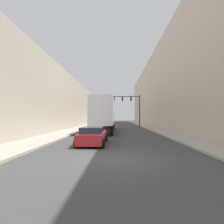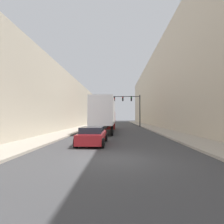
# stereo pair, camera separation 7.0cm
# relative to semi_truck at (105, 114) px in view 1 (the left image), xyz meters

# --- Properties ---
(ground_plane) EXTENTS (200.00, 200.00, 0.00)m
(ground_plane) POSITION_rel_semi_truck_xyz_m (1.66, -15.59, -2.37)
(ground_plane) COLOR #424244
(sidewalk_right) EXTENTS (2.91, 80.00, 0.15)m
(sidewalk_right) POSITION_rel_semi_truck_xyz_m (7.92, 14.41, -2.29)
(sidewalk_right) COLOR #B2A899
(sidewalk_right) RESTS_ON ground
(sidewalk_left) EXTENTS (2.91, 80.00, 0.15)m
(sidewalk_left) POSITION_rel_semi_truck_xyz_m (-4.61, 14.41, -2.29)
(sidewalk_left) COLOR #B2A899
(sidewalk_left) RESTS_ON ground
(building_right) EXTENTS (6.00, 80.00, 15.96)m
(building_right) POSITION_rel_semi_truck_xyz_m (12.38, 14.41, 5.61)
(building_right) COLOR beige
(building_right) RESTS_ON ground
(building_left) EXTENTS (6.00, 80.00, 9.05)m
(building_left) POSITION_rel_semi_truck_xyz_m (-9.06, 14.41, 2.15)
(building_left) COLOR #BCB29E
(building_left) RESTS_ON ground
(semi_truck) EXTENTS (2.57, 13.33, 4.27)m
(semi_truck) POSITION_rel_semi_truck_xyz_m (0.00, 0.00, 0.00)
(semi_truck) COLOR silver
(semi_truck) RESTS_ON ground
(sedan_car) EXTENTS (1.96, 4.43, 1.28)m
(sedan_car) POSITION_rel_semi_truck_xyz_m (-0.07, -11.05, -1.74)
(sedan_car) COLOR maroon
(sedan_car) RESTS_ON ground
(traffic_signal_gantry) EXTENTS (7.19, 0.35, 6.59)m
(traffic_signal_gantry) POSITION_rel_semi_truck_xyz_m (4.39, 12.46, 2.37)
(traffic_signal_gantry) COLOR black
(traffic_signal_gantry) RESTS_ON ground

